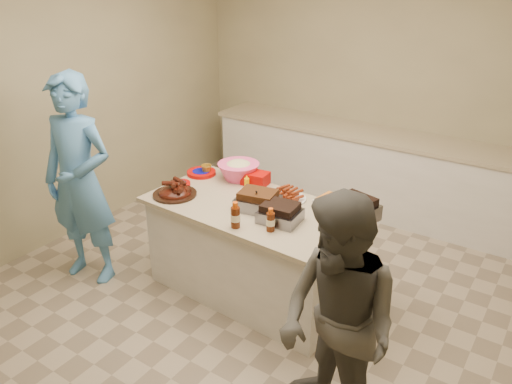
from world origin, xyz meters
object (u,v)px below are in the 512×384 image
Objects in this scene: plastic_cup at (207,174)px; rib_platter at (175,195)px; bbq_bottle_b at (270,231)px; coleslaw_bowl at (239,179)px; island at (253,290)px; guest_blue at (94,273)px; mustard_bottle at (247,188)px; roasting_pan at (353,219)px; bbq_bottle_a at (236,227)px.

rib_platter is at bearing -82.60° from plastic_cup.
coleslaw_bowl is at bearing 139.17° from bbq_bottle_b.
coleslaw_bowl is (-0.40, 0.38, 0.81)m from island.
plastic_cup is 1.36m from guest_blue.
roasting_pan is at bearing -1.47° from mustard_bottle.
guest_blue is at bearing -153.61° from island.
coleslaw_bowl reaches higher than mustard_bottle.
coleslaw_bowl is at bearing 67.09° from rib_platter.
mustard_bottle is at bearing -5.45° from plastic_cup.
rib_platter is 1.46m from roasting_pan.
mustard_bottle is 1.22× the size of plastic_cup.
rib_platter is 0.61m from mustard_bottle.
plastic_cup is (-1.04, 0.56, 0.00)m from bbq_bottle_b.
rib_platter is at bearing 167.35° from bbq_bottle_a.
bbq_bottle_b reaches higher than mustard_bottle.
coleslaw_bowl is at bearing 139.94° from island.
coleslaw_bowl reaches higher than bbq_bottle_a.
island is 0.89m from bbq_bottle_a.
guest_blue is at bearing -125.58° from plastic_cup.
plastic_cup is (-0.48, 0.05, 0.00)m from mustard_bottle.
plastic_cup is (-1.46, 0.07, 0.00)m from roasting_pan.
island is at bearing 16.75° from rib_platter.
mustard_bottle is at bearing 47.38° from rib_platter.
island is at bearing -47.75° from mustard_bottle.
coleslaw_bowl is at bearing 144.99° from mustard_bottle.
coleslaw_bowl is 0.21m from mustard_bottle.
coleslaw_bowl reaches higher than guest_blue.
roasting_pan is 0.17× the size of guest_blue.
coleslaw_bowl is 1.84× the size of bbq_bottle_a.
coleslaw_bowl reaches higher than rib_platter.
roasting_pan is 0.65m from bbq_bottle_b.
mustard_bottle is (0.17, -0.12, 0.00)m from coleslaw_bowl.
mustard_bottle is (-0.23, 0.25, 0.81)m from island.
roasting_pan is at bearing 41.82° from bbq_bottle_a.
bbq_bottle_a is 0.26m from bbq_bottle_b.
bbq_bottle_b is 0.77m from mustard_bottle.
mustard_bottle is at bearing 24.65° from guest_blue.
plastic_cup is at bearing 159.89° from island.
roasting_pan is 1.49× the size of bbq_bottle_a.
plastic_cup is (-0.71, 0.30, 0.81)m from island.
mustard_bottle is at bearing -35.01° from coleslaw_bowl.
plastic_cup is at bearing 140.63° from bbq_bottle_a.
roasting_pan is 1.46m from plastic_cup.
plastic_cup is at bearing 174.55° from mustard_bottle.
plastic_cup is at bearing -166.15° from coleslaw_bowl.
plastic_cup reaches higher than guest_blue.
coleslaw_bowl is 0.89m from bbq_bottle_a.
coleslaw_bowl is 0.98m from bbq_bottle_b.
coleslaw_bowl is 2.06× the size of bbq_bottle_b.
island is 1.46m from guest_blue.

